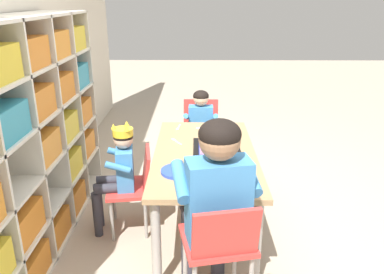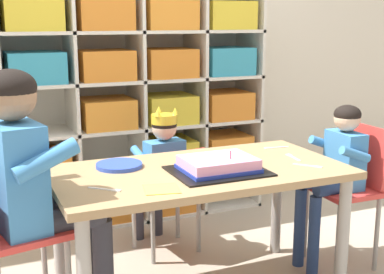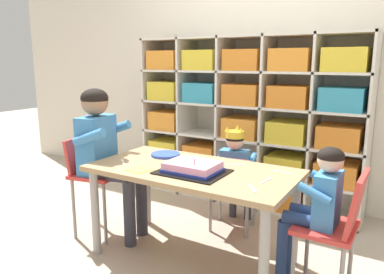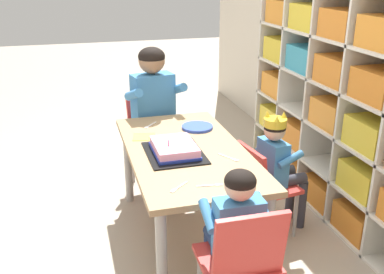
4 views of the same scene
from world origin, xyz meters
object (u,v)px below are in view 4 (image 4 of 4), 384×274
object	(u,v)px
classroom_chair_guest_side	(242,261)
birthday_cake_on_tray	(174,149)
classroom_chair_blue	(263,182)
fork_near_cake_tray	(211,185)
activity_table	(186,161)
fork_at_table_front_edge	(251,183)
fork_near_child_seat	(230,158)
adult_helper_seated	(156,104)
fork_by_napkin	(150,125)
classroom_chair_adult_side	(151,128)
child_with_crown	(278,159)
paper_plate_stack	(197,127)
guest_at_table_side	(234,227)
fork_beside_plate_stack	(178,188)

from	to	relation	value
classroom_chair_guest_side	birthday_cake_on_tray	bearing A→B (deg)	-82.17
classroom_chair_blue	fork_near_cake_tray	distance (m)	0.71
activity_table	birthday_cake_on_tray	size ratio (longest dim) A/B	3.20
fork_at_table_front_edge	fork_near_child_seat	size ratio (longest dim) A/B	1.04
adult_helper_seated	birthday_cake_on_tray	size ratio (longest dim) A/B	2.70
fork_at_table_front_edge	fork_by_napkin	bearing A→B (deg)	-153.42
classroom_chair_guest_side	fork_at_table_front_edge	world-z (taller)	classroom_chair_guest_side
classroom_chair_adult_side	fork_near_child_seat	xyz separation A→B (m)	(1.03, 0.26, 0.15)
classroom_chair_blue	birthday_cake_on_tray	distance (m)	0.64
adult_helper_seated	child_with_crown	bearing A→B (deg)	-61.54
fork_near_child_seat	fork_near_cake_tray	size ratio (longest dim) A/B	0.98
adult_helper_seated	paper_plate_stack	distance (m)	0.44
guest_at_table_side	birthday_cake_on_tray	xyz separation A→B (m)	(-0.72, -0.10, 0.10)
classroom_chair_adult_side	fork_at_table_front_edge	world-z (taller)	classroom_chair_adult_side
adult_helper_seated	fork_by_napkin	xyz separation A→B (m)	(0.26, -0.10, -0.06)
adult_helper_seated	fork_beside_plate_stack	distance (m)	1.20
fork_near_cake_tray	classroom_chair_guest_side	bearing A→B (deg)	99.24
guest_at_table_side	paper_plate_stack	distance (m)	1.10
classroom_chair_blue	fork_by_napkin	xyz separation A→B (m)	(-0.50, -0.62, 0.26)
paper_plate_stack	classroom_chair_blue	bearing A→B (deg)	41.42
fork_beside_plate_stack	fork_near_child_seat	xyz separation A→B (m)	(-0.27, 0.37, 0.00)
classroom_chair_blue	fork_near_cake_tray	size ratio (longest dim) A/B	4.54
adult_helper_seated	fork_beside_plate_stack	world-z (taller)	adult_helper_seated
classroom_chair_blue	fork_near_child_seat	size ratio (longest dim) A/B	4.65
classroom_chair_blue	adult_helper_seated	world-z (taller)	adult_helper_seated
fork_near_child_seat	fork_by_napkin	bearing A→B (deg)	-3.28
classroom_chair_adult_side	fork_near_cake_tray	size ratio (longest dim) A/B	5.52
activity_table	fork_beside_plate_stack	size ratio (longest dim) A/B	11.67
fork_at_table_front_edge	fork_near_cake_tray	world-z (taller)	same
fork_by_napkin	fork_near_cake_tray	distance (m)	0.96
fork_beside_plate_stack	fork_at_table_front_edge	bearing A→B (deg)	-47.69
activity_table	fork_by_napkin	bearing A→B (deg)	-164.01
classroom_chair_guest_side	paper_plate_stack	size ratio (longest dim) A/B	3.54
classroom_chair_adult_side	activity_table	bearing A→B (deg)	-97.54
adult_helper_seated	birthday_cake_on_tray	world-z (taller)	adult_helper_seated
child_with_crown	fork_near_child_seat	world-z (taller)	child_with_crown
classroom_chair_adult_side	adult_helper_seated	bearing A→B (deg)	-90.00
child_with_crown	fork_beside_plate_stack	distance (m)	0.88
activity_table	fork_near_child_seat	distance (m)	0.29
adult_helper_seated	birthday_cake_on_tray	distance (m)	0.77
activity_table	adult_helper_seated	world-z (taller)	adult_helper_seated
guest_at_table_side	fork_by_napkin	xyz separation A→B (m)	(-1.22, -0.15, 0.07)
classroom_chair_adult_side	guest_at_table_side	xyz separation A→B (m)	(1.60, 0.07, 0.08)
child_with_crown	classroom_chair_adult_side	size ratio (longest dim) A/B	1.10
classroom_chair_adult_side	adult_helper_seated	distance (m)	0.24
fork_at_table_front_edge	birthday_cake_on_tray	bearing A→B (deg)	-141.00
classroom_chair_blue	classroom_chair_adult_side	size ratio (longest dim) A/B	0.82
classroom_chair_guest_side	fork_near_child_seat	distance (m)	0.72
birthday_cake_on_tray	adult_helper_seated	bearing A→B (deg)	176.38
child_with_crown	fork_near_cake_tray	bearing A→B (deg)	119.37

